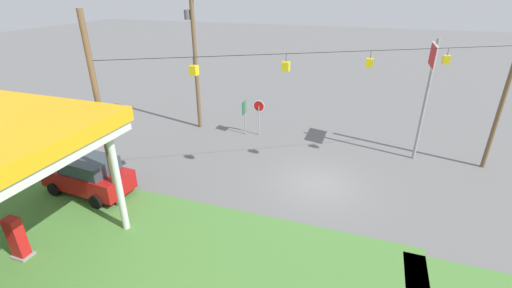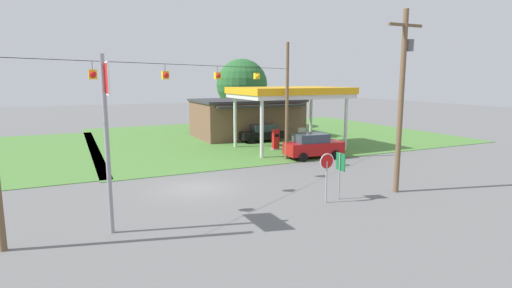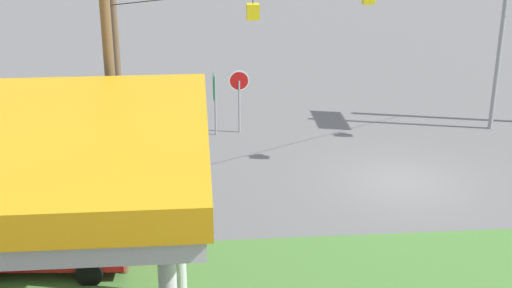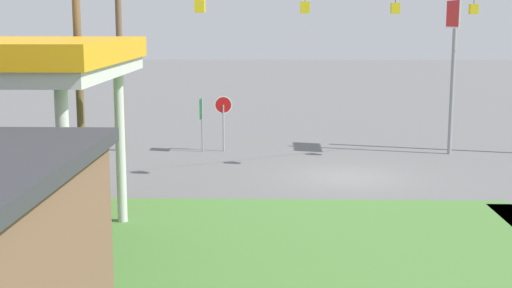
% 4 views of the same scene
% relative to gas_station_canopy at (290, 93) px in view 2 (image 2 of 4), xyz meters
% --- Properties ---
extents(ground_plane, '(160.00, 160.00, 0.00)m').
position_rel_gas_station_canopy_xyz_m(ground_plane, '(-11.19, -9.00, -4.86)').
color(ground_plane, slate).
extents(grass_verge_station_corner, '(36.00, 28.00, 0.04)m').
position_rel_gas_station_canopy_xyz_m(grass_verge_station_corner, '(2.00, 8.57, -4.84)').
color(grass_verge_station_corner, '#4C7F38').
rests_on(grass_verge_station_corner, ground).
extents(gas_station_canopy, '(9.40, 6.83, 5.37)m').
position_rel_gas_station_canopy_xyz_m(gas_station_canopy, '(0.00, 0.00, 0.00)').
color(gas_station_canopy, silver).
rests_on(gas_station_canopy, ground).
extents(gas_station_store, '(10.81, 7.86, 3.97)m').
position_rel_gas_station_canopy_xyz_m(gas_station_store, '(-0.27, 8.55, -2.86)').
color(gas_station_store, brown).
rests_on(gas_station_store, ground).
extents(fuel_pump_near, '(0.71, 0.56, 1.78)m').
position_rel_gas_station_canopy_xyz_m(fuel_pump_near, '(-1.33, -0.00, -4.01)').
color(fuel_pump_near, gray).
rests_on(fuel_pump_near, ground).
extents(fuel_pump_far, '(0.71, 0.56, 1.78)m').
position_rel_gas_station_canopy_xyz_m(fuel_pump_far, '(1.33, -0.00, -4.01)').
color(fuel_pump_far, gray).
rests_on(fuel_pump_far, ground).
extents(car_at_pumps_front, '(4.59, 2.35, 1.94)m').
position_rel_gas_station_canopy_xyz_m(car_at_pumps_front, '(-0.49, -4.53, -3.87)').
color(car_at_pumps_front, '#AD1414').
rests_on(car_at_pumps_front, ground).
extents(car_at_pumps_rear, '(4.25, 2.18, 1.72)m').
position_rel_gas_station_canopy_xyz_m(car_at_pumps_rear, '(-0.49, 4.54, -3.97)').
color(car_at_pumps_rear, black).
rests_on(car_at_pumps_rear, ground).
extents(stop_sign_roadside, '(0.80, 0.08, 2.50)m').
position_rel_gas_station_canopy_xyz_m(stop_sign_roadside, '(-6.12, -14.29, -3.05)').
color(stop_sign_roadside, '#99999E').
rests_on(stop_sign_roadside, ground).
extents(stop_sign_overhead, '(0.22, 2.29, 7.02)m').
position_rel_gas_station_canopy_xyz_m(stop_sign_overhead, '(-16.08, -13.88, 0.20)').
color(stop_sign_overhead, gray).
rests_on(stop_sign_overhead, ground).
extents(route_sign, '(0.10, 0.70, 2.40)m').
position_rel_gas_station_canopy_xyz_m(route_sign, '(-5.15, -14.09, -3.15)').
color(route_sign, gray).
rests_on(route_sign, ground).
extents(utility_pole_main, '(2.20, 0.44, 9.60)m').
position_rel_gas_station_canopy_xyz_m(utility_pole_main, '(-1.49, -14.31, 0.51)').
color(utility_pole_main, brown).
rests_on(utility_pole_main, ground).
extents(signal_span_gantry, '(17.55, 10.24, 8.74)m').
position_rel_gas_station_canopy_xyz_m(signal_span_gantry, '(-11.19, -9.02, -0.09)').
color(signal_span_gantry, brown).
rests_on(signal_span_gantry, ground).
extents(tree_behind_station, '(6.28, 6.28, 8.53)m').
position_rel_gas_station_canopy_xyz_m(tree_behind_station, '(2.30, 15.77, 0.52)').
color(tree_behind_station, '#4C3828').
rests_on(tree_behind_station, ground).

